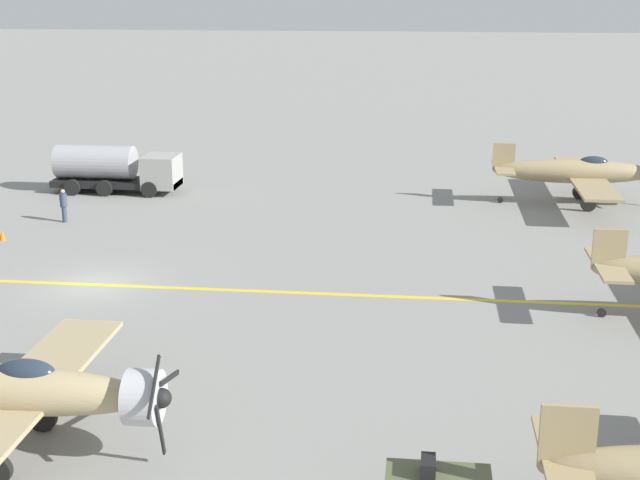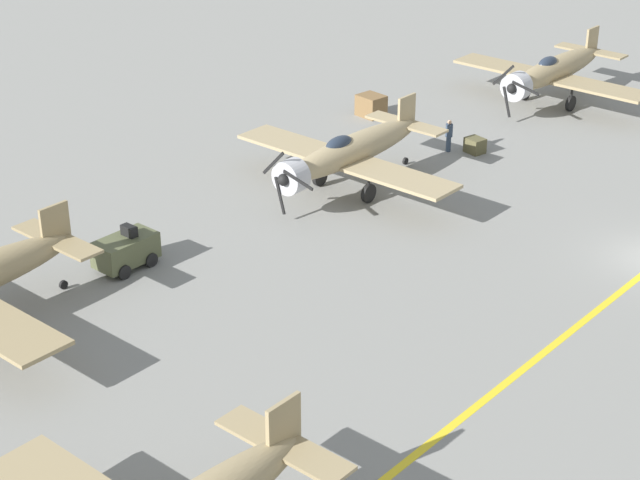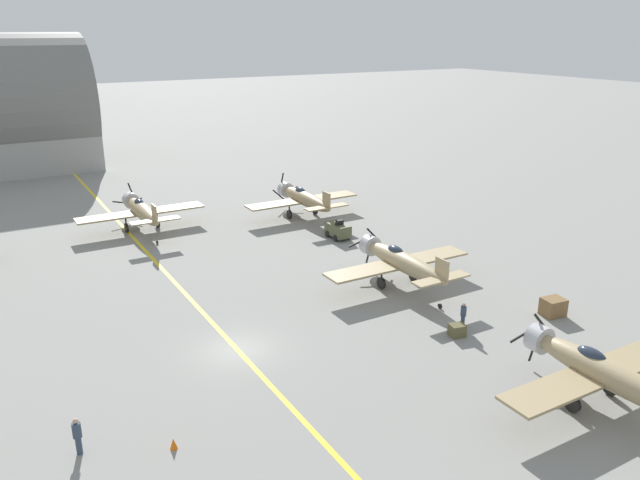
# 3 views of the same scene
# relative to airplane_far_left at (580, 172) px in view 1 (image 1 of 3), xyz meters

# --- Properties ---
(ground_plane) EXTENTS (400.00, 400.00, 0.00)m
(ground_plane) POSITION_rel_airplane_far_left_xyz_m (17.35, -23.61, -2.01)
(ground_plane) COLOR gray
(taxiway_stripe) EXTENTS (0.30, 160.00, 0.01)m
(taxiway_stripe) POSITION_rel_airplane_far_left_xyz_m (17.35, -23.61, -2.01)
(taxiway_stripe) COLOR yellow
(taxiway_stripe) RESTS_ON ground
(airplane_far_left) EXTENTS (12.00, 9.98, 3.65)m
(airplane_far_left) POSITION_rel_airplane_far_left_xyz_m (0.00, 0.00, 0.00)
(airplane_far_left) COLOR tan
(airplane_far_left) RESTS_ON ground
(airplane_mid_right) EXTENTS (12.00, 9.98, 3.65)m
(airplane_mid_right) POSITION_rel_airplane_far_left_xyz_m (31.83, -20.73, 0.00)
(airplane_mid_right) COLOR tan
(airplane_mid_right) RESTS_ON ground
(fuel_tanker) EXTENTS (2.67, 8.00, 2.98)m
(fuel_tanker) POSITION_rel_airplane_far_left_xyz_m (-0.08, -28.51, -0.50)
(fuel_tanker) COLOR black
(fuel_tanker) RESTS_ON ground
(ground_crew_walking) EXTENTS (0.41, 0.41, 1.87)m
(ground_crew_walking) POSITION_rel_airplane_far_left_xyz_m (7.30, -29.02, -0.99)
(ground_crew_walking) COLOR #334256
(ground_crew_walking) RESTS_ON ground
(traffic_cone) EXTENTS (0.36, 0.36, 0.55)m
(traffic_cone) POSITION_rel_airplane_far_left_xyz_m (11.13, -30.85, -1.74)
(traffic_cone) COLOR orange
(traffic_cone) RESTS_ON ground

